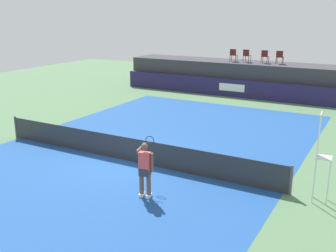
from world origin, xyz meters
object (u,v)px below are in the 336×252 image
spectator_chair_left (247,55)px  net_post_far (291,180)px  spectator_chair_far_left (233,55)px  net_post_near (16,127)px  spectator_chair_right (280,57)px  spectator_chair_center (265,56)px  umpire_chair (321,152)px  tennis_player (145,168)px

spectator_chair_left → net_post_far: 16.57m
spectator_chair_far_left → net_post_far: spectator_chair_far_left is taller
net_post_near → net_post_far: size_ratio=1.00×
spectator_chair_right → net_post_far: size_ratio=0.89×
spectator_chair_far_left → spectator_chair_center: bearing=4.4°
net_post_near → spectator_chair_left: bearing=68.7°
spectator_chair_center → umpire_chair: size_ratio=0.32×
spectator_chair_left → spectator_chair_right: 2.24m
spectator_chair_center → tennis_player: size_ratio=0.50×
net_post_far → spectator_chair_far_left: bearing=116.5°
spectator_chair_far_left → net_post_near: spectator_chair_far_left is taller
net_post_far → spectator_chair_left: bearing=113.4°
spectator_chair_left → net_post_near: spectator_chair_left is taller
spectator_chair_far_left → spectator_chair_right: 3.18m
tennis_player → net_post_near: bearing=164.8°
tennis_player → spectator_chair_far_left: bearing=101.5°
spectator_chair_far_left → spectator_chair_right: (3.17, 0.27, 0.00)m
spectator_chair_right → spectator_chair_center: bearing=-174.0°
spectator_chair_center → spectator_chair_right: (0.98, 0.10, 0.00)m
net_post_near → net_post_far: (12.40, 0.00, 0.00)m
umpire_chair → net_post_far: bearing=179.4°
umpire_chair → net_post_near: bearing=180.0°
spectator_chair_left → spectator_chair_right: same height
spectator_chair_center → net_post_near: bearing=-115.2°
spectator_chair_left → net_post_near: (-5.88, -15.07, -2.19)m
net_post_far → tennis_player: bearing=-149.7°
spectator_chair_center → net_post_far: bearing=-70.8°
spectator_chair_far_left → umpire_chair: spectator_chair_far_left is taller
net_post_near → net_post_far: bearing=0.0°
spectator_chair_right → net_post_near: spectator_chair_right is taller
spectator_chair_center → spectator_chair_right: bearing=6.0°
spectator_chair_center → tennis_player: spectator_chair_center is taller
tennis_player → umpire_chair: bearing=25.9°
net_post_far → tennis_player: tennis_player is taller
spectator_chair_left → spectator_chair_center: size_ratio=1.00×
spectator_chair_far_left → tennis_player: 17.73m
spectator_chair_left → umpire_chair: (7.30, -15.08, -1.11)m
net_post_near → spectator_chair_far_left: bearing=71.8°
spectator_chair_left → tennis_player: size_ratio=0.50×
spectator_chair_right → tennis_player: 17.65m
umpire_chair → net_post_far: size_ratio=2.76×
spectator_chair_far_left → umpire_chair: (8.24, -15.00, -1.11)m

